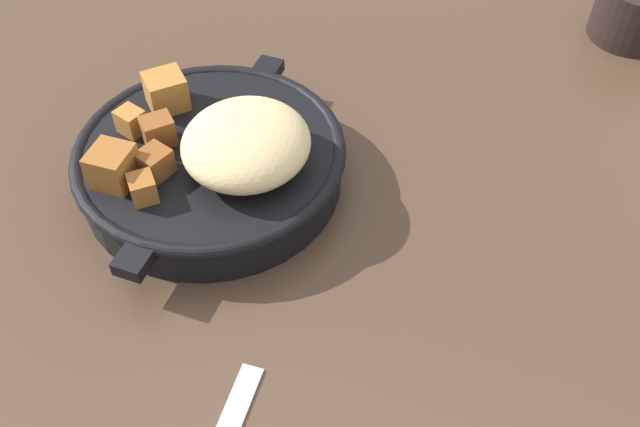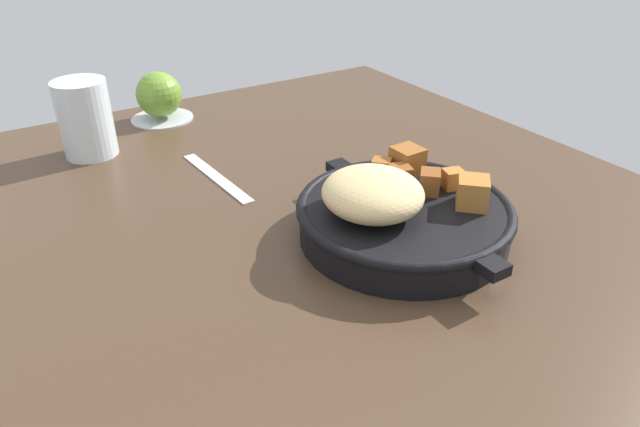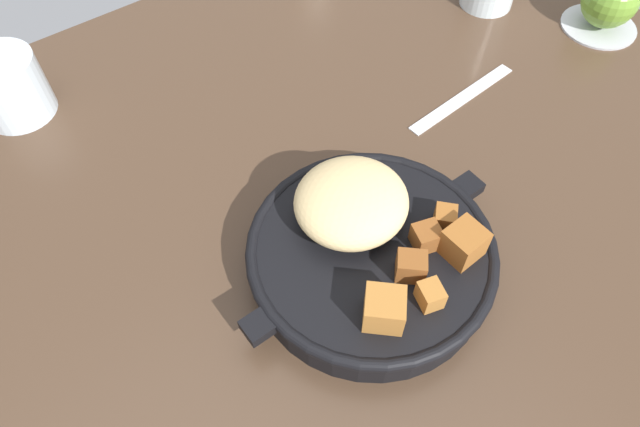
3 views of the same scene
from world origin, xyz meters
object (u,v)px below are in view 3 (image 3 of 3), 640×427
at_px(red_apple, 611,0).
at_px(water_glass_short, 9,87).
at_px(cast_iron_skillet, 369,248).
at_px(butter_knife, 462,98).

xyz_separation_m(red_apple, water_glass_short, (-0.69, 0.32, -0.00)).
height_order(cast_iron_skillet, water_glass_short, cast_iron_skillet).
bearing_deg(red_apple, water_glass_short, 155.35).
bearing_deg(water_glass_short, red_apple, -24.65).
xyz_separation_m(red_apple, butter_knife, (-0.25, 0.01, -0.04)).
height_order(cast_iron_skillet, red_apple, cast_iron_skillet).
bearing_deg(cast_iron_skillet, red_apple, 11.39).
distance_m(red_apple, water_glass_short, 0.76).
bearing_deg(cast_iron_skillet, water_glass_short, 115.06).
relative_size(cast_iron_skillet, butter_knife, 1.60).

